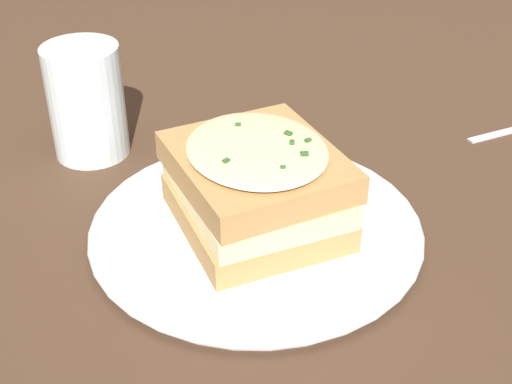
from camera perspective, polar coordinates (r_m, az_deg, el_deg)
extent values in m
plane|color=#473021|center=(0.59, -3.06, -2.97)|extent=(2.40, 2.40, 0.00)
cylinder|color=white|center=(0.58, 0.00, -3.01)|extent=(0.26, 0.26, 0.01)
torus|color=white|center=(0.58, 0.00, -2.81)|extent=(0.27, 0.27, 0.01)
cube|color=#B2844C|center=(0.57, 0.00, -1.57)|extent=(0.16, 0.17, 0.02)
cube|color=#EFDB93|center=(0.56, 0.00, 0.23)|extent=(0.16, 0.17, 0.02)
cube|color=#B2844C|center=(0.54, 0.05, 2.07)|extent=(0.16, 0.17, 0.02)
ellipsoid|color=beige|center=(0.54, 0.05, 3.49)|extent=(0.15, 0.16, 0.01)
cube|color=#2D6028|center=(0.54, 2.90, 4.03)|extent=(0.01, 0.01, 0.00)
cube|color=#2D6028|center=(0.55, 2.60, 4.76)|extent=(0.00, 0.01, 0.00)
cube|color=#2D6028|center=(0.51, 2.26, 2.11)|extent=(0.00, 0.00, 0.00)
cube|color=#2D6028|center=(0.54, 4.18, 4.20)|extent=(0.01, 0.00, 0.00)
cube|color=#2D6028|center=(0.56, -1.19, 5.35)|extent=(0.01, 0.01, 0.00)
cube|color=#2D6028|center=(0.51, -2.40, 2.57)|extent=(0.01, 0.00, 0.00)
cube|color=#2D6028|center=(0.52, 3.90, 3.12)|extent=(0.01, 0.01, 0.00)
cylinder|color=silver|center=(0.69, -13.41, 7.05)|extent=(0.07, 0.07, 0.11)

